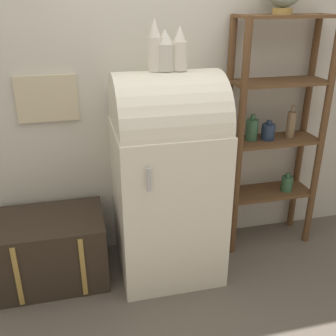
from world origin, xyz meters
TOP-DOWN VIEW (x-y plane):
  - ground_plane at (0.00, 0.00)m, footprint 12.00×12.00m
  - wall_back at (-0.00, 0.57)m, footprint 7.00×0.09m
  - refrigerator at (-0.00, 0.22)m, footprint 0.68×0.69m
  - suitcase_trunk at (-0.79, 0.26)m, footprint 0.71×0.50m
  - shelf_unit at (0.83, 0.38)m, footprint 0.68×0.29m
  - vase_left at (-0.07, 0.23)m, footprint 0.08×0.08m
  - vase_center at (-0.01, 0.23)m, footprint 0.12×0.12m
  - vase_right at (0.07, 0.21)m, footprint 0.09×0.09m

SIDE VIEW (x-z plane):
  - ground_plane at x=0.00m, z-range 0.00..0.00m
  - suitcase_trunk at x=-0.79m, z-range 0.00..0.47m
  - refrigerator at x=0.00m, z-range 0.03..1.42m
  - shelf_unit at x=0.83m, z-range 0.08..1.77m
  - wall_back at x=0.00m, z-range 0.00..2.70m
  - vase_center at x=-0.01m, z-range 1.39..1.62m
  - vase_right at x=0.07m, z-range 1.39..1.64m
  - vase_left at x=-0.07m, z-range 1.39..1.68m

